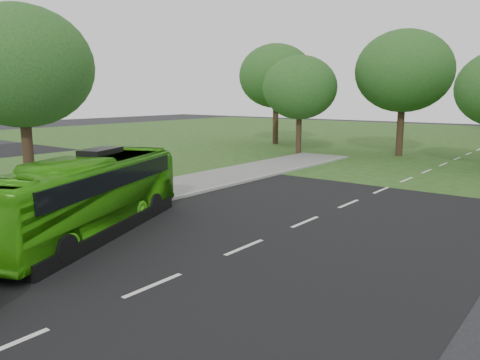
{
  "coord_description": "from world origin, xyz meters",
  "views": [
    {
      "loc": [
        9.03,
        -9.84,
        5.01
      ],
      "look_at": [
        -2.46,
        4.92,
        1.6
      ],
      "focal_mm": 35.0,
      "sensor_mm": 36.0,
      "label": 1
    }
  ],
  "objects": [
    {
      "name": "tree_park_b",
      "position": [
        -4.35,
        29.02,
        6.9
      ],
      "size": [
        7.81,
        7.81,
        10.24
      ],
      "color": "black",
      "rests_on": "ground"
    },
    {
      "name": "street_surfaces",
      "position": [
        -0.38,
        22.75,
        0.03
      ],
      "size": [
        120.0,
        120.0,
        0.15
      ],
      "color": "black",
      "rests_on": "ground"
    },
    {
      "name": "tree_side_near",
      "position": [
        -14.09,
        2.22,
        6.38
      ],
      "size": [
        7.08,
        7.08,
        9.41
      ],
      "color": "black",
      "rests_on": "ground"
    },
    {
      "name": "ground",
      "position": [
        0.0,
        0.0,
        0.0
      ],
      "size": [
        160.0,
        160.0,
        0.0
      ],
      "primitive_type": "plane",
      "color": "black",
      "rests_on": "ground"
    },
    {
      "name": "bus",
      "position": [
        -5.5,
        -0.18,
        1.41
      ],
      "size": [
        6.05,
        10.26,
        2.82
      ],
      "primitive_type": "imported",
      "rotation": [
        0.0,
        0.0,
        0.39
      ],
      "color": "#3BA710",
      "rests_on": "ground"
    },
    {
      "name": "tree_park_a",
      "position": [
        -11.47,
        24.63,
        5.61
      ],
      "size": [
        6.23,
        6.23,
        8.27
      ],
      "color": "black",
      "rests_on": "ground"
    },
    {
      "name": "tree_park_f",
      "position": [
        -17.93,
        30.78,
        6.89
      ],
      "size": [
        7.59,
        7.59,
        10.14
      ],
      "color": "black",
      "rests_on": "ground"
    }
  ]
}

